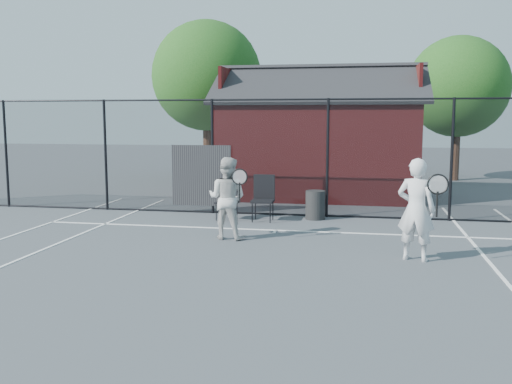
% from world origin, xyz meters
% --- Properties ---
extents(ground, '(80.00, 80.00, 0.00)m').
position_xyz_m(ground, '(0.00, 0.00, 0.00)').
color(ground, '#4D5258').
rests_on(ground, ground).
extents(court_lines, '(11.02, 18.00, 0.01)m').
position_xyz_m(court_lines, '(0.00, -1.32, 0.01)').
color(court_lines, white).
rests_on(court_lines, ground).
extents(fence, '(22.04, 3.00, 3.00)m').
position_xyz_m(fence, '(-0.30, 5.00, 1.45)').
color(fence, black).
rests_on(fence, ground).
extents(clubhouse, '(6.50, 4.36, 4.19)m').
position_xyz_m(clubhouse, '(0.50, 9.00, 1.61)').
color(clubhouse, maroon).
rests_on(clubhouse, ground).
extents(tree_left, '(4.48, 4.48, 6.44)m').
position_xyz_m(tree_left, '(-4.50, 13.50, 4.19)').
color(tree_left, '#342214').
rests_on(tree_left, ground).
extents(tree_right, '(3.97, 3.97, 5.70)m').
position_xyz_m(tree_right, '(5.50, 14.50, 3.71)').
color(tree_right, '#342214').
rests_on(tree_right, ground).
extents(player_front, '(0.87, 0.69, 1.82)m').
position_xyz_m(player_front, '(2.83, 0.82, 0.92)').
color(player_front, silver).
rests_on(player_front, ground).
extents(player_back, '(0.97, 0.78, 1.71)m').
position_xyz_m(player_back, '(-0.88, 1.98, 0.86)').
color(player_back, silver).
rests_on(player_back, ground).
extents(chair_left, '(0.56, 0.57, 0.96)m').
position_xyz_m(chair_left, '(-1.41, 4.10, 0.48)').
color(chair_left, black).
rests_on(chair_left, ground).
extents(chair_right, '(0.53, 0.55, 1.10)m').
position_xyz_m(chair_right, '(-0.50, 4.10, 0.55)').
color(chair_right, black).
rests_on(chair_right, ground).
extents(waste_bin, '(0.51, 0.51, 0.72)m').
position_xyz_m(waste_bin, '(0.74, 4.60, 0.36)').
color(waste_bin, black).
rests_on(waste_bin, ground).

